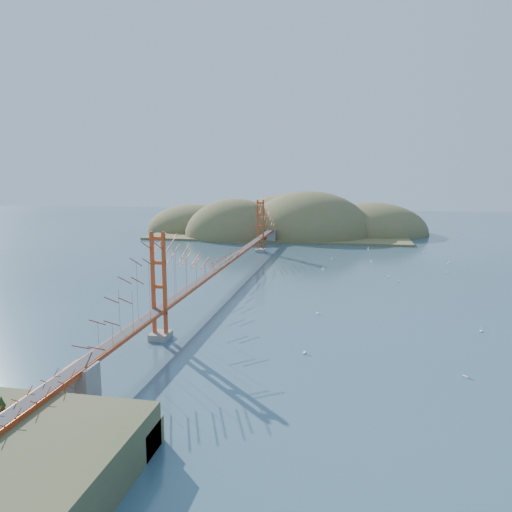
# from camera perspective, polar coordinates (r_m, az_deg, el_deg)

# --- Properties ---
(ground) EXTENTS (320.00, 320.00, 0.00)m
(ground) POSITION_cam_1_polar(r_m,az_deg,el_deg) (83.44, -3.23, -2.78)
(ground) COLOR #2F4D5F
(ground) RESTS_ON ground
(bridge) EXTENTS (2.20, 94.40, 12.00)m
(bridge) POSITION_cam_1_polar(r_m,az_deg,el_deg) (82.39, -3.24, 2.02)
(bridge) COLOR gray
(bridge) RESTS_ON ground
(approach_viaduct) EXTENTS (1.40, 12.00, 3.38)m
(approach_viaduct) POSITION_cam_1_polar(r_m,az_deg,el_deg) (37.03, -24.06, -15.81)
(approach_viaduct) COLOR #B93A14
(approach_viaduct) RESTS_ON ground
(promontory) EXTENTS (9.00, 6.00, 0.24)m
(promontory) POSITION_cam_1_polar(r_m,az_deg,el_deg) (40.60, -20.95, -17.08)
(promontory) COLOR #59544C
(promontory) RESTS_ON ground
(fort) EXTENTS (3.70, 2.30, 1.75)m
(fort) POSITION_cam_1_polar(r_m,az_deg,el_deg) (40.70, -19.97, -16.09)
(fort) COLOR brown
(fort) RESTS_ON ground
(far_headlands) EXTENTS (84.00, 58.00, 25.00)m
(far_headlands) POSITION_cam_1_polar(r_m,az_deg,el_deg) (149.65, 4.01, 2.76)
(far_headlands) COLOR brown
(far_headlands) RESTS_ON ground
(sailboat_3) EXTENTS (0.58, 0.58, 0.64)m
(sailboat_3) POSITION_cam_1_polar(r_m,az_deg,el_deg) (92.73, 7.66, -1.49)
(sailboat_3) COLOR white
(sailboat_3) RESTS_ON ground
(sailboat_8) EXTENTS (0.55, 0.49, 0.62)m
(sailboat_8) POSITION_cam_1_polar(r_m,az_deg,el_deg) (105.27, 21.19, -0.74)
(sailboat_8) COLOR white
(sailboat_8) RESTS_ON ground
(sailboat_6) EXTENTS (0.56, 0.56, 0.59)m
(sailboat_6) POSITION_cam_1_polar(r_m,az_deg,el_deg) (48.93, 22.81, -12.48)
(sailboat_6) COLOR white
(sailboat_6) RESTS_ON ground
(sailboat_14) EXTENTS (0.45, 0.50, 0.57)m
(sailboat_14) POSITION_cam_1_polar(r_m,az_deg,el_deg) (85.74, 15.97, -2.71)
(sailboat_14) COLOR white
(sailboat_14) RESTS_ON ground
(sailboat_0) EXTENTS (0.52, 0.58, 0.66)m
(sailboat_0) POSITION_cam_1_polar(r_m,az_deg,el_deg) (64.47, 7.06, -6.44)
(sailboat_0) COLOR white
(sailboat_0) RESTS_ON ground
(sailboat_15) EXTENTS (0.63, 0.65, 0.73)m
(sailboat_15) POSITION_cam_1_polar(r_m,az_deg,el_deg) (118.63, 12.71, 0.80)
(sailboat_15) COLOR white
(sailboat_15) RESTS_ON ground
(sailboat_9) EXTENTS (0.49, 0.50, 0.56)m
(sailboat_9) POSITION_cam_1_polar(r_m,az_deg,el_deg) (95.57, 20.98, -1.73)
(sailboat_9) COLOR white
(sailboat_9) RESTS_ON ground
(sailboat_17) EXTENTS (0.57, 0.54, 0.64)m
(sailboat_17) POSITION_cam_1_polar(r_m,az_deg,el_deg) (117.31, 18.70, 0.42)
(sailboat_17) COLOR white
(sailboat_17) RESTS_ON ground
(sailboat_7) EXTENTS (0.53, 0.47, 0.60)m
(sailboat_7) POSITION_cam_1_polar(r_m,az_deg,el_deg) (107.21, 16.44, -0.30)
(sailboat_7) COLOR white
(sailboat_7) RESTS_ON ground
(sailboat_12) EXTENTS (0.53, 0.44, 0.62)m
(sailboat_12) POSITION_cam_1_polar(r_m,az_deg,el_deg) (104.42, 8.63, -0.26)
(sailboat_12) COLOR white
(sailboat_12) RESTS_ON ground
(sailboat_4) EXTENTS (0.61, 0.61, 0.63)m
(sailboat_4) POSITION_cam_1_polar(r_m,az_deg,el_deg) (88.34, 14.93, -2.29)
(sailboat_4) COLOR white
(sailboat_4) RESTS_ON ground
(sailboat_10) EXTENTS (0.51, 0.63, 0.74)m
(sailboat_10) POSITION_cam_1_polar(r_m,az_deg,el_deg) (50.90, 5.56, -10.85)
(sailboat_10) COLOR white
(sailboat_10) RESTS_ON ground
(sailboat_16) EXTENTS (0.64, 0.64, 0.68)m
(sailboat_16) POSITION_cam_1_polar(r_m,az_deg,el_deg) (102.41, 13.02, -0.60)
(sailboat_16) COLOR white
(sailboat_16) RESTS_ON ground
(sailboat_extra_0) EXTENTS (0.65, 0.65, 0.73)m
(sailboat_extra_0) POSITION_cam_1_polar(r_m,az_deg,el_deg) (62.50, 24.31, -7.76)
(sailboat_extra_0) COLOR white
(sailboat_extra_0) RESTS_ON ground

